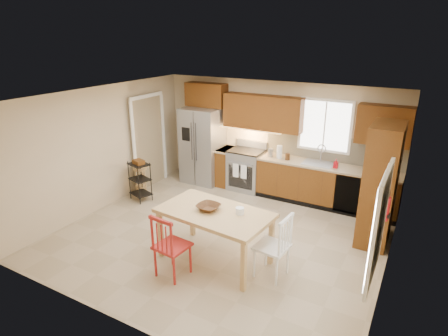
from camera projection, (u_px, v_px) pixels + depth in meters
floor at (221, 235)px, 6.81m from camera, size 5.50×5.50×0.00m
ceiling at (220, 97)px, 5.96m from camera, size 5.50×5.00×0.02m
wall_back at (275, 137)px, 8.44m from camera, size 5.50×0.02×2.50m
wall_front at (114, 237)px, 4.33m from camera, size 5.50×0.02×2.50m
wall_left at (104, 148)px, 7.64m from camera, size 0.02×5.00×2.50m
wall_right at (395, 205)px, 5.13m from camera, size 0.02×5.00×2.50m
refrigerator at (203, 145)px, 9.02m from camera, size 0.92×0.75×1.82m
range_stove at (246, 170)px, 8.70m from camera, size 0.76×0.63×0.92m
base_cabinet_narrow at (226, 167)px, 8.96m from camera, size 0.30×0.60×0.90m
base_cabinet_run at (325, 185)px, 7.87m from camera, size 2.92×0.60×0.90m
dishwasher at (350, 195)px, 7.38m from camera, size 0.60×0.02×0.78m
backsplash at (332, 149)px, 7.86m from camera, size 2.92×0.03×0.55m
upper_over_fridge at (206, 95)px, 8.78m from camera, size 1.00×0.35×0.55m
upper_left_block at (263, 112)px, 8.21m from camera, size 1.80×0.35×0.75m
upper_right_block at (384, 125)px, 7.07m from camera, size 1.00×0.35×0.75m
window_back at (325, 126)px, 7.78m from camera, size 1.12×0.04×1.12m
sink at (318, 165)px, 7.82m from camera, size 0.62×0.46×0.16m
undercab_glow at (249, 129)px, 8.46m from camera, size 1.60×0.30×0.01m
soap_bottle at (336, 163)px, 7.52m from camera, size 0.09×0.09×0.19m
paper_towel at (279, 152)px, 8.11m from camera, size 0.12×0.12×0.28m
canister_steel at (271, 153)px, 8.21m from camera, size 0.11×0.11×0.18m
canister_wood at (287, 157)px, 8.01m from camera, size 0.10×0.10×0.14m
pantry at (380, 185)px, 6.33m from camera, size 0.50×0.95×2.10m
fire_extinguisher at (385, 209)px, 5.36m from camera, size 0.12×0.12×0.36m
window_right at (379, 226)px, 4.14m from camera, size 0.04×1.02×1.32m
doorway at (149, 143)px, 8.74m from camera, size 0.04×0.95×2.10m
dining_table at (215, 236)px, 5.95m from camera, size 1.83×1.14×0.85m
chair_red at (172, 245)px, 5.54m from camera, size 0.52×0.52×1.03m
chair_white at (272, 245)px, 5.52m from camera, size 0.52×0.52×1.03m
table_bowl at (209, 210)px, 5.85m from camera, size 0.39×0.39×0.09m
table_jar at (240, 212)px, 5.70m from camera, size 0.16×0.16×0.17m
bar_stool at (141, 181)px, 8.45m from camera, size 0.41×0.41×0.64m
utility_cart at (140, 181)px, 8.12m from camera, size 0.52×0.46×0.87m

